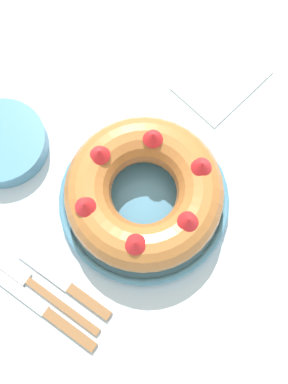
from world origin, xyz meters
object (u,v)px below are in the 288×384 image
Objects in this scene: fork at (41,290)px; side_bowl at (3,143)px; napkin at (222,80)px; serving_dish at (144,200)px; bundt_cake at (144,192)px; cake_knife at (71,288)px; serving_knife at (48,313)px.

fork is 1.29× the size of side_bowl.
side_bowl reaches higher than napkin.
side_bowl is at bearing 102.66° from serving_dish.
side_bowl is (-0.06, 0.27, -0.04)m from bundt_cake.
cake_knife is at bearing 175.79° from bundt_cake.
serving_dish reaches higher than fork.
serving_dish is 1.77× the size of napkin.
serving_dish is 0.28m from napkin.
fork is at bearing 166.75° from bundt_cake.
serving_knife and cake_knife have the same top height.
cake_knife is at bearing -179.81° from napkin.
fork is at bearing 175.82° from napkin.
bundt_cake reaches higher than serving_dish.
serving_dish is 0.28m from side_bowl.
bundt_cake is 0.28m from side_bowl.
serving_dish is 0.05m from bundt_cake.
serving_dish is 0.19m from cake_knife.
side_bowl is (0.19, 0.25, 0.02)m from serving_knife.
side_bowl is at bearing 102.64° from bundt_cake.
bundt_cake reaches higher than cake_knife.
cake_knife is (-0.19, 0.01, -0.06)m from bundt_cake.
bundt_cake is at bearing -18.00° from fork.
bundt_cake is 0.26m from serving_knife.
bundt_cake is 1.57× the size of napkin.
fork is (-0.23, 0.05, -0.01)m from serving_dish.
bundt_cake is at bearing -140.29° from serving_dish.
serving_dish is at bearing -77.34° from side_bowl.
cake_knife is 0.48m from napkin.
cake_knife is at bearing -117.78° from side_bowl.
bundt_cake is 0.29m from napkin.
bundt_cake is at bearing -2.73° from serving_knife.
serving_dish is at bearing -176.82° from napkin.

